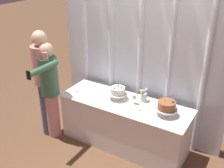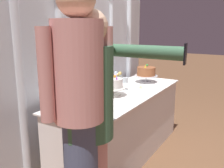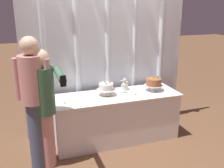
{
  "view_description": "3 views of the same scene",
  "coord_description": "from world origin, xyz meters",
  "px_view_note": "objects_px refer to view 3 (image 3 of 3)",
  "views": [
    {
      "loc": [
        1.66,
        -3.02,
        2.8
      ],
      "look_at": [
        -0.26,
        0.17,
        0.97
      ],
      "focal_mm": 43.98,
      "sensor_mm": 36.0,
      "label": 1
    },
    {
      "loc": [
        -2.37,
        -1.19,
        1.49
      ],
      "look_at": [
        -0.08,
        0.19,
        0.87
      ],
      "focal_mm": 39.83,
      "sensor_mm": 36.0,
      "label": 2
    },
    {
      "loc": [
        -1.29,
        -3.45,
        2.12
      ],
      "look_at": [
        -0.06,
        0.12,
        0.94
      ],
      "focal_mm": 41.37,
      "sensor_mm": 36.0,
      "label": 3
    }
  ],
  "objects_px": {
    "tealight_near_left": "(136,94)",
    "cake_table": "(116,117)",
    "guest_man_pink_jacket": "(34,98)",
    "cake_display_nearright": "(154,83)",
    "flower_vase": "(125,85)",
    "cake_display_nearleft": "(106,87)",
    "wine_glass": "(123,87)",
    "guest_man_dark_suit": "(44,104)",
    "tealight_far_left": "(65,103)"
  },
  "relations": [
    {
      "from": "flower_vase",
      "to": "guest_man_pink_jacket",
      "type": "xyz_separation_m",
      "value": [
        -1.45,
        -0.55,
        0.13
      ]
    },
    {
      "from": "cake_table",
      "to": "flower_vase",
      "type": "relative_size",
      "value": 10.02
    },
    {
      "from": "cake_display_nearright",
      "to": "wine_glass",
      "type": "height_order",
      "value": "cake_display_nearright"
    },
    {
      "from": "wine_glass",
      "to": "tealight_far_left",
      "type": "bearing_deg",
      "value": -171.43
    },
    {
      "from": "guest_man_dark_suit",
      "to": "flower_vase",
      "type": "bearing_deg",
      "value": 23.06
    },
    {
      "from": "cake_display_nearleft",
      "to": "guest_man_pink_jacket",
      "type": "height_order",
      "value": "guest_man_pink_jacket"
    },
    {
      "from": "tealight_near_left",
      "to": "guest_man_dark_suit",
      "type": "bearing_deg",
      "value": -168.15
    },
    {
      "from": "cake_display_nearleft",
      "to": "tealight_far_left",
      "type": "height_order",
      "value": "cake_display_nearleft"
    },
    {
      "from": "guest_man_pink_jacket",
      "to": "tealight_far_left",
      "type": "bearing_deg",
      "value": 32.53
    },
    {
      "from": "tealight_near_left",
      "to": "guest_man_dark_suit",
      "type": "xyz_separation_m",
      "value": [
        -1.4,
        -0.29,
        0.13
      ]
    },
    {
      "from": "wine_glass",
      "to": "tealight_near_left",
      "type": "relative_size",
      "value": 3.39
    },
    {
      "from": "cake_table",
      "to": "tealight_near_left",
      "type": "height_order",
      "value": "tealight_near_left"
    },
    {
      "from": "cake_table",
      "to": "guest_man_dark_suit",
      "type": "xyz_separation_m",
      "value": [
        -1.12,
        -0.38,
        0.52
      ]
    },
    {
      "from": "flower_vase",
      "to": "tealight_far_left",
      "type": "height_order",
      "value": "flower_vase"
    },
    {
      "from": "cake_table",
      "to": "guest_man_dark_suit",
      "type": "height_order",
      "value": "guest_man_dark_suit"
    },
    {
      "from": "cake_display_nearleft",
      "to": "cake_display_nearright",
      "type": "xyz_separation_m",
      "value": [
        0.79,
        -0.05,
        0.01
      ]
    },
    {
      "from": "cake_display_nearleft",
      "to": "tealight_far_left",
      "type": "distance_m",
      "value": 0.69
    },
    {
      "from": "cake_table",
      "to": "guest_man_pink_jacket",
      "type": "distance_m",
      "value": 1.42
    },
    {
      "from": "wine_glass",
      "to": "tealight_far_left",
      "type": "relative_size",
      "value": 3.29
    },
    {
      "from": "cake_table",
      "to": "tealight_near_left",
      "type": "xyz_separation_m",
      "value": [
        0.29,
        -0.09,
        0.39
      ]
    },
    {
      "from": "cake_table",
      "to": "guest_man_dark_suit",
      "type": "relative_size",
      "value": 1.24
    },
    {
      "from": "cake_display_nearright",
      "to": "flower_vase",
      "type": "xyz_separation_m",
      "value": [
        -0.43,
        0.18,
        -0.05
      ]
    },
    {
      "from": "cake_display_nearleft",
      "to": "wine_glass",
      "type": "distance_m",
      "value": 0.28
    },
    {
      "from": "cake_display_nearright",
      "to": "guest_man_pink_jacket",
      "type": "relative_size",
      "value": 0.17
    },
    {
      "from": "cake_table",
      "to": "guest_man_dark_suit",
      "type": "bearing_deg",
      "value": -161.07
    },
    {
      "from": "cake_table",
      "to": "cake_display_nearleft",
      "type": "distance_m",
      "value": 0.53
    },
    {
      "from": "tealight_far_left",
      "to": "cake_display_nearleft",
      "type": "bearing_deg",
      "value": 12.49
    },
    {
      "from": "tealight_near_left",
      "to": "cake_table",
      "type": "bearing_deg",
      "value": 162.93
    },
    {
      "from": "guest_man_pink_jacket",
      "to": "cake_table",
      "type": "bearing_deg",
      "value": 16.44
    },
    {
      "from": "wine_glass",
      "to": "tealight_near_left",
      "type": "xyz_separation_m",
      "value": [
        0.15,
        -0.13,
        -0.1
      ]
    },
    {
      "from": "wine_glass",
      "to": "guest_man_dark_suit",
      "type": "relative_size",
      "value": 0.09
    },
    {
      "from": "flower_vase",
      "to": "tealight_near_left",
      "type": "distance_m",
      "value": 0.29
    },
    {
      "from": "guest_man_pink_jacket",
      "to": "guest_man_dark_suit",
      "type": "height_order",
      "value": "guest_man_pink_jacket"
    },
    {
      "from": "wine_glass",
      "to": "tealight_near_left",
      "type": "bearing_deg",
      "value": -40.62
    },
    {
      "from": "cake_display_nearright",
      "to": "guest_man_dark_suit",
      "type": "height_order",
      "value": "guest_man_dark_suit"
    },
    {
      "from": "cake_table",
      "to": "cake_display_nearright",
      "type": "bearing_deg",
      "value": 0.14
    },
    {
      "from": "wine_glass",
      "to": "tealight_far_left",
      "type": "xyz_separation_m",
      "value": [
        -0.95,
        -0.14,
        -0.1
      ]
    },
    {
      "from": "cake_table",
      "to": "tealight_near_left",
      "type": "bearing_deg",
      "value": -17.07
    },
    {
      "from": "tealight_far_left",
      "to": "flower_vase",
      "type": "bearing_deg",
      "value": 15.34
    },
    {
      "from": "cake_display_nearleft",
      "to": "guest_man_dark_suit",
      "type": "relative_size",
      "value": 0.18
    },
    {
      "from": "guest_man_pink_jacket",
      "to": "cake_display_nearright",
      "type": "bearing_deg",
      "value": 11.01
    },
    {
      "from": "cake_display_nearright",
      "to": "tealight_near_left",
      "type": "distance_m",
      "value": 0.39
    },
    {
      "from": "cake_display_nearright",
      "to": "guest_man_pink_jacket",
      "type": "bearing_deg",
      "value": -168.99
    },
    {
      "from": "cake_table",
      "to": "tealight_near_left",
      "type": "relative_size",
      "value": 46.02
    },
    {
      "from": "tealight_far_left",
      "to": "guest_man_dark_suit",
      "type": "height_order",
      "value": "guest_man_dark_suit"
    },
    {
      "from": "cake_display_nearleft",
      "to": "guest_man_pink_jacket",
      "type": "relative_size",
      "value": 0.17
    },
    {
      "from": "cake_table",
      "to": "cake_display_nearleft",
      "type": "height_order",
      "value": "cake_display_nearleft"
    },
    {
      "from": "cake_display_nearright",
      "to": "wine_glass",
      "type": "bearing_deg",
      "value": 175.23
    },
    {
      "from": "tealight_far_left",
      "to": "cake_display_nearright",
      "type": "bearing_deg",
      "value": 3.93
    },
    {
      "from": "cake_display_nearleft",
      "to": "wine_glass",
      "type": "xyz_separation_m",
      "value": [
        0.28,
        -0.0,
        -0.01
      ]
    }
  ]
}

